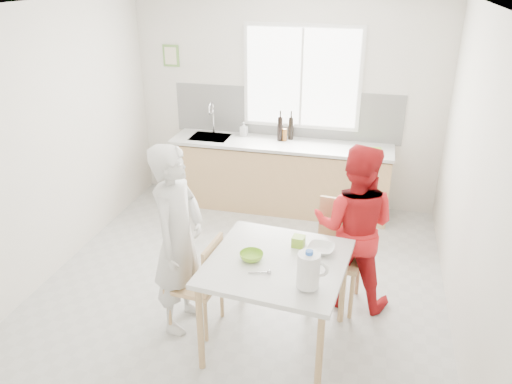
{
  "coord_description": "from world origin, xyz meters",
  "views": [
    {
      "loc": [
        1.17,
        -4.01,
        2.99
      ],
      "look_at": [
        0.11,
        0.2,
        1.01
      ],
      "focal_mm": 35.0,
      "sensor_mm": 36.0,
      "label": 1
    }
  ],
  "objects_px": {
    "dining_table": "(277,270)",
    "person_red": "(354,227)",
    "wine_bottle_b": "(291,128)",
    "chair_left": "(201,280)",
    "bowl_green": "(251,256)",
    "person_white": "(178,240)",
    "milk_jug": "(309,270)",
    "chair_far": "(338,248)",
    "wine_bottle_a": "(280,129)",
    "bowl_white": "(321,249)"
  },
  "relations": [
    {
      "from": "bowl_green",
      "to": "wine_bottle_a",
      "type": "xyz_separation_m",
      "value": [
        -0.33,
        2.73,
        0.22
      ]
    },
    {
      "from": "chair_far",
      "to": "dining_table",
      "type": "bearing_deg",
      "value": -112.96
    },
    {
      "from": "chair_left",
      "to": "person_red",
      "type": "distance_m",
      "value": 1.46
    },
    {
      "from": "person_white",
      "to": "milk_jug",
      "type": "height_order",
      "value": "person_white"
    },
    {
      "from": "person_white",
      "to": "person_red",
      "type": "relative_size",
      "value": 1.07
    },
    {
      "from": "chair_left",
      "to": "wine_bottle_a",
      "type": "distance_m",
      "value": 2.7
    },
    {
      "from": "bowl_white",
      "to": "milk_jug",
      "type": "xyz_separation_m",
      "value": [
        -0.02,
        -0.53,
        0.13
      ]
    },
    {
      "from": "person_red",
      "to": "wine_bottle_a",
      "type": "distance_m",
      "value": 2.22
    },
    {
      "from": "chair_far",
      "to": "milk_jug",
      "type": "relative_size",
      "value": 3.41
    },
    {
      "from": "dining_table",
      "to": "wine_bottle_b",
      "type": "relative_size",
      "value": 3.92
    },
    {
      "from": "person_red",
      "to": "milk_jug",
      "type": "relative_size",
      "value": 5.42
    },
    {
      "from": "chair_far",
      "to": "chair_left",
      "type": "bearing_deg",
      "value": -141.34
    },
    {
      "from": "wine_bottle_b",
      "to": "milk_jug",
      "type": "bearing_deg",
      "value": -77.18
    },
    {
      "from": "chair_left",
      "to": "person_white",
      "type": "relative_size",
      "value": 0.52
    },
    {
      "from": "bowl_green",
      "to": "person_white",
      "type": "bearing_deg",
      "value": 170.47
    },
    {
      "from": "bowl_white",
      "to": "milk_jug",
      "type": "bearing_deg",
      "value": -92.7
    },
    {
      "from": "bowl_green",
      "to": "bowl_white",
      "type": "bearing_deg",
      "value": 25.62
    },
    {
      "from": "dining_table",
      "to": "person_red",
      "type": "bearing_deg",
      "value": 54.39
    },
    {
      "from": "chair_far",
      "to": "bowl_white",
      "type": "relative_size",
      "value": 4.53
    },
    {
      "from": "person_white",
      "to": "bowl_white",
      "type": "height_order",
      "value": "person_white"
    },
    {
      "from": "bowl_green",
      "to": "milk_jug",
      "type": "relative_size",
      "value": 0.65
    },
    {
      "from": "chair_far",
      "to": "wine_bottle_a",
      "type": "relative_size",
      "value": 3.14
    },
    {
      "from": "chair_left",
      "to": "bowl_green",
      "type": "distance_m",
      "value": 0.61
    },
    {
      "from": "chair_far",
      "to": "wine_bottle_a",
      "type": "distance_m",
      "value": 2.2
    },
    {
      "from": "bowl_green",
      "to": "wine_bottle_b",
      "type": "distance_m",
      "value": 2.83
    },
    {
      "from": "wine_bottle_b",
      "to": "bowl_white",
      "type": "bearing_deg",
      "value": -74.13
    },
    {
      "from": "person_white",
      "to": "bowl_white",
      "type": "bearing_deg",
      "value": -78.07
    },
    {
      "from": "chair_left",
      "to": "person_red",
      "type": "height_order",
      "value": "person_red"
    },
    {
      "from": "wine_bottle_a",
      "to": "bowl_white",
      "type": "bearing_deg",
      "value": -70.98
    },
    {
      "from": "person_red",
      "to": "milk_jug",
      "type": "distance_m",
      "value": 1.14
    },
    {
      "from": "person_red",
      "to": "bowl_green",
      "type": "distance_m",
      "value": 1.11
    },
    {
      "from": "wine_bottle_b",
      "to": "chair_left",
      "type": "bearing_deg",
      "value": -95.77
    },
    {
      "from": "milk_jug",
      "to": "wine_bottle_a",
      "type": "height_order",
      "value": "wine_bottle_a"
    },
    {
      "from": "dining_table",
      "to": "bowl_white",
      "type": "relative_size",
      "value": 5.3
    },
    {
      "from": "chair_left",
      "to": "person_white",
      "type": "distance_m",
      "value": 0.42
    },
    {
      "from": "milk_jug",
      "to": "chair_far",
      "type": "bearing_deg",
      "value": 88.68
    },
    {
      "from": "chair_far",
      "to": "person_white",
      "type": "bearing_deg",
      "value": -146.18
    },
    {
      "from": "person_red",
      "to": "bowl_green",
      "type": "xyz_separation_m",
      "value": [
        -0.76,
        -0.81,
        0.06
      ]
    },
    {
      "from": "chair_far",
      "to": "bowl_green",
      "type": "xyz_separation_m",
      "value": [
        -0.63,
        -0.82,
        0.31
      ]
    },
    {
      "from": "person_white",
      "to": "bowl_white",
      "type": "distance_m",
      "value": 1.21
    },
    {
      "from": "dining_table",
      "to": "bowl_green",
      "type": "distance_m",
      "value": 0.24
    },
    {
      "from": "chair_far",
      "to": "wine_bottle_b",
      "type": "xyz_separation_m",
      "value": [
        -0.83,
        1.99,
        0.52
      ]
    },
    {
      "from": "dining_table",
      "to": "wine_bottle_a",
      "type": "distance_m",
      "value": 2.77
    },
    {
      "from": "person_red",
      "to": "dining_table",
      "type": "bearing_deg",
      "value": 59.74
    },
    {
      "from": "chair_left",
      "to": "milk_jug",
      "type": "height_order",
      "value": "milk_jug"
    },
    {
      "from": "person_red",
      "to": "wine_bottle_b",
      "type": "bearing_deg",
      "value": -58.91
    },
    {
      "from": "chair_left",
      "to": "chair_far",
      "type": "height_order",
      "value": "chair_far"
    },
    {
      "from": "person_red",
      "to": "wine_bottle_b",
      "type": "height_order",
      "value": "person_red"
    },
    {
      "from": "dining_table",
      "to": "person_white",
      "type": "height_order",
      "value": "person_white"
    },
    {
      "from": "chair_left",
      "to": "wine_bottle_b",
      "type": "xyz_separation_m",
      "value": [
        0.27,
        2.72,
        0.58
      ]
    }
  ]
}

